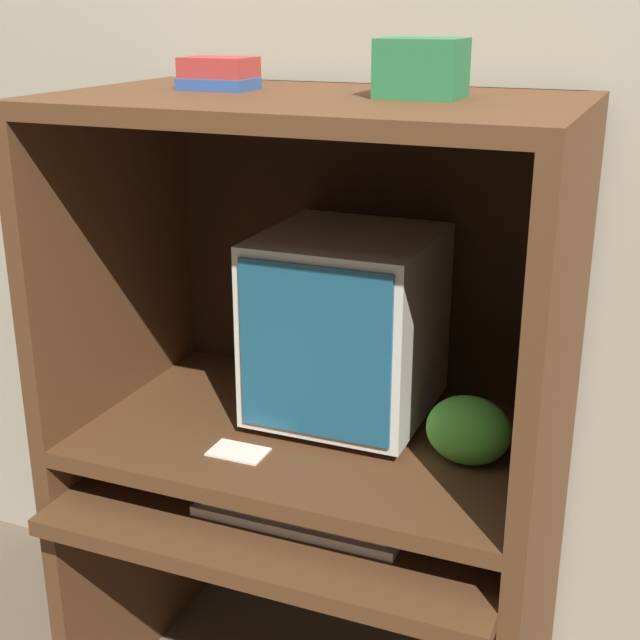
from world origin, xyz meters
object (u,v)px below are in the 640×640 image
(crt_monitor, at_px, (347,325))
(book_stack, at_px, (219,73))
(snack_bag, at_px, (469,430))
(storage_box, at_px, (422,68))
(keyboard, at_px, (303,513))
(mouse, at_px, (430,546))

(crt_monitor, bearing_deg, book_stack, -169.96)
(crt_monitor, distance_m, book_stack, 0.60)
(book_stack, bearing_deg, snack_bag, -6.57)
(book_stack, xyz_separation_m, storage_box, (0.44, -0.01, 0.02))
(snack_bag, height_order, book_stack, book_stack)
(keyboard, bearing_deg, mouse, -4.06)
(keyboard, relative_size, mouse, 6.47)
(keyboard, height_order, mouse, mouse)
(crt_monitor, xyz_separation_m, book_stack, (-0.27, -0.05, 0.53))
(crt_monitor, height_order, snack_bag, crt_monitor)
(mouse, bearing_deg, book_stack, 157.31)
(keyboard, height_order, snack_bag, snack_bag)
(mouse, bearing_deg, keyboard, 175.94)
(mouse, relative_size, snack_bag, 0.39)
(mouse, height_order, snack_bag, snack_bag)
(snack_bag, bearing_deg, book_stack, 173.43)
(keyboard, relative_size, storage_box, 2.87)
(crt_monitor, bearing_deg, mouse, -44.89)
(storage_box, bearing_deg, book_stack, 178.66)
(storage_box, bearing_deg, mouse, -62.41)
(keyboard, bearing_deg, snack_bag, 25.46)
(mouse, height_order, storage_box, storage_box)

